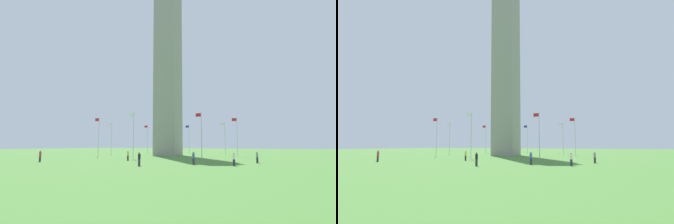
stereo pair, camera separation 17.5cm
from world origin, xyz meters
The scene contains 16 objects.
ground_plane centered at (0.00, 0.00, 0.00)m, with size 260.00×260.00×0.00m, color #477A33.
obelisk_monument centered at (0.00, 0.00, 24.96)m, with size 5.49×5.49×49.92m.
flagpole_n centered at (16.30, 0.00, 4.63)m, with size 1.12×0.14×8.47m.
flagpole_ne centered at (11.54, 11.48, 4.63)m, with size 1.12×0.14×8.47m.
flagpole_e centered at (0.06, 16.24, 4.63)m, with size 1.12×0.14×8.47m.
flagpole_se centered at (-11.43, 11.48, 4.63)m, with size 1.12×0.14×8.47m.
flagpole_s centered at (-16.18, 0.00, 4.63)m, with size 1.12×0.14×8.47m.
flagpole_sw centered at (-11.43, -11.48, 4.63)m, with size 1.12×0.14×8.47m.
flagpole_w centered at (0.06, -16.24, 4.63)m, with size 1.12×0.14×8.47m.
flagpole_nw centered at (11.54, -11.48, 4.63)m, with size 1.12×0.14×8.47m.
person_gray_shirt centered at (-21.47, 18.96, 0.80)m, with size 0.32×0.32×1.61m.
person_black_shirt centered at (-8.71, 29.54, 0.83)m, with size 0.32×0.32×1.67m.
person_yellow_shirt centered at (-1.65, 20.66, 0.79)m, with size 0.32×0.32×1.60m.
person_white_shirt centered at (-19.26, 25.27, 0.82)m, with size 0.32×0.32×1.65m.
person_red_shirt centered at (8.63, 28.71, 0.85)m, with size 0.32×0.32×1.71m.
person_blue_shirt centered at (-14.18, 25.18, 0.83)m, with size 0.32×0.32×1.67m.
Camera 1 is at (-24.14, 57.14, 2.51)m, focal length 27.52 mm.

